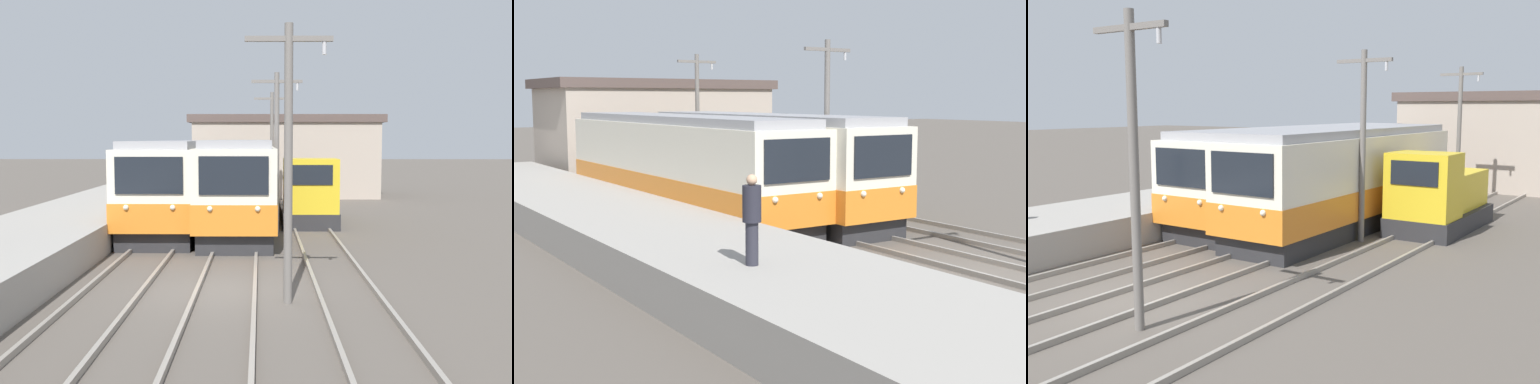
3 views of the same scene
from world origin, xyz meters
TOP-DOWN VIEW (x-y plane):
  - ground_plane at (0.00, 0.00)m, footprint 200.00×200.00m
  - track_left at (-2.60, 0.00)m, footprint 1.54×60.00m
  - track_center at (0.20, 0.00)m, footprint 1.54×60.00m
  - track_right at (3.20, 0.00)m, footprint 1.54×60.00m
  - commuter_train_left at (-2.60, 12.10)m, footprint 2.84×15.02m
  - commuter_train_center at (0.20, 10.89)m, footprint 2.84×13.50m
  - shunting_locomotive at (3.20, 12.20)m, footprint 2.40×5.55m
  - catenary_mast_near at (1.71, -1.12)m, footprint 2.00×0.20m
  - catenary_mast_mid at (1.71, 8.87)m, footprint 2.00×0.20m
  - catenary_mast_far at (1.71, 18.86)m, footprint 2.00×0.20m
  - station_building at (2.72, 26.00)m, footprint 12.60×6.30m

SIDE VIEW (x-z plane):
  - ground_plane at x=0.00m, z-range 0.00..0.00m
  - track_left at x=-2.60m, z-range 0.00..0.14m
  - track_center at x=0.20m, z-range 0.00..0.14m
  - track_right at x=3.20m, z-range 0.00..0.14m
  - shunting_locomotive at x=3.20m, z-range -0.29..2.71m
  - commuter_train_left at x=-2.60m, z-range -0.14..3.62m
  - commuter_train_center at x=0.20m, z-range -0.14..3.65m
  - station_building at x=2.72m, z-range 0.02..5.42m
  - catenary_mast_near at x=1.71m, z-range 0.31..6.75m
  - catenary_mast_mid at x=1.71m, z-range 0.31..6.75m
  - catenary_mast_far at x=1.71m, z-range 0.31..6.75m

